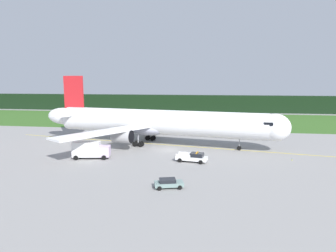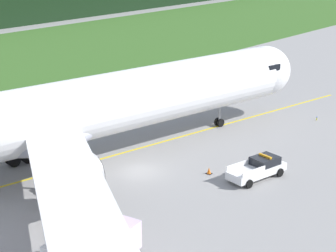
{
  "view_description": "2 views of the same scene",
  "coord_description": "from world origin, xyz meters",
  "px_view_note": "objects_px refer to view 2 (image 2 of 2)",
  "views": [
    {
      "loc": [
        9.44,
        -61.75,
        14.85
      ],
      "look_at": [
        -0.99,
        5.94,
        4.34
      ],
      "focal_mm": 31.45,
      "sensor_mm": 36.0,
      "label": 1
    },
    {
      "loc": [
        -34.26,
        -33.44,
        20.47
      ],
      "look_at": [
        1.89,
        -1.82,
        4.29
      ],
      "focal_mm": 61.12,
      "sensor_mm": 36.0,
      "label": 2
    }
  ],
  "objects_px": {
    "airliner": "(65,114)",
    "apron_cone": "(209,171)",
    "ops_pickup_truck": "(258,168)",
    "catering_truck": "(93,250)"
  },
  "relations": [
    {
      "from": "catering_truck",
      "to": "airliner",
      "type": "bearing_deg",
      "value": 55.66
    },
    {
      "from": "airliner",
      "to": "ops_pickup_truck",
      "type": "distance_m",
      "value": 17.8
    },
    {
      "from": "ops_pickup_truck",
      "to": "apron_cone",
      "type": "distance_m",
      "value": 4.41
    },
    {
      "from": "ops_pickup_truck",
      "to": "airliner",
      "type": "bearing_deg",
      "value": 123.9
    },
    {
      "from": "ops_pickup_truck",
      "to": "catering_truck",
      "type": "height_order",
      "value": "catering_truck"
    },
    {
      "from": "airliner",
      "to": "ops_pickup_truck",
      "type": "relative_size",
      "value": 9.97
    },
    {
      "from": "airliner",
      "to": "apron_cone",
      "type": "height_order",
      "value": "airliner"
    },
    {
      "from": "airliner",
      "to": "catering_truck",
      "type": "relative_size",
      "value": 8.18
    },
    {
      "from": "apron_cone",
      "to": "ops_pickup_truck",
      "type": "bearing_deg",
      "value": -60.36
    },
    {
      "from": "airliner",
      "to": "apron_cone",
      "type": "relative_size",
      "value": 98.44
    }
  ]
}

